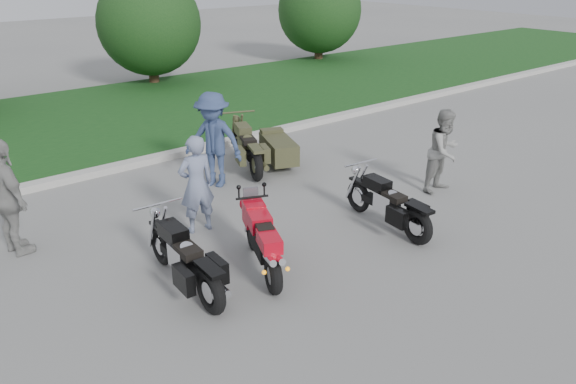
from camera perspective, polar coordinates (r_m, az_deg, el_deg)
ground at (r=8.57m, az=3.31°, el=-7.93°), size 80.00×80.00×0.00m
curb at (r=13.18m, az=-14.41°, el=3.06°), size 60.00×0.30×0.15m
grass_strip at (r=16.90m, az=-20.50°, el=6.64°), size 60.00×8.00×0.14m
tree_mid_right at (r=21.05m, az=-13.94°, el=16.28°), size 3.60×3.60×4.00m
tree_far_right at (r=25.52m, az=3.22°, el=17.93°), size 3.60×3.60×4.00m
sportbike_red at (r=8.29m, az=-2.60°, el=-4.86°), size 0.88×1.79×0.90m
cruiser_left at (r=8.02m, az=-10.24°, el=-7.01°), size 0.40×2.23×0.86m
cruiser_right at (r=9.78m, az=10.36°, el=-1.44°), size 0.44×2.12×0.82m
cruiser_sidecar at (r=12.49m, az=-2.26°, el=4.38°), size 1.64×2.24×0.90m
person_stripe at (r=9.51m, az=-9.29°, el=0.77°), size 0.66×0.48×1.71m
person_grey at (r=11.49m, az=15.60°, el=4.04°), size 0.85×0.69×1.67m
person_denim at (r=11.39m, az=-7.60°, el=5.25°), size 1.25×1.45×1.94m
person_back at (r=9.63m, az=-26.56°, el=-0.57°), size 0.65×1.17×1.89m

